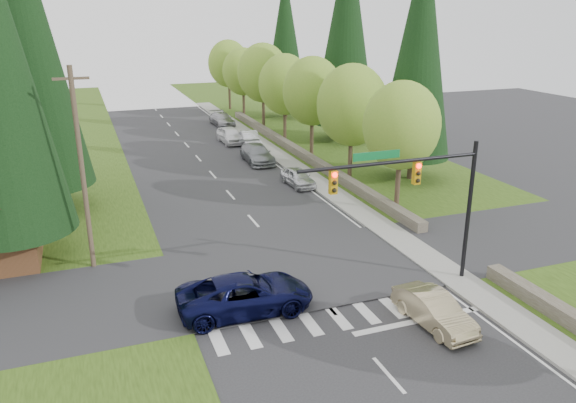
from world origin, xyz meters
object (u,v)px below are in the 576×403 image
parked_car_d (230,135)px  parked_car_e (222,119)px  parked_car_c (250,139)px  suv_navy (245,294)px  parked_car_b (257,154)px  sedan_champagne (434,310)px  parked_car_a (298,177)px

parked_car_d → parked_car_e: parked_car_d is taller
parked_car_c → parked_car_d: (-1.40, 2.06, 0.07)m
parked_car_c → parked_car_e: size_ratio=0.87×
suv_navy → parked_car_b: (7.99, 23.81, -0.07)m
parked_car_d → sedan_champagne: bearing=-93.6°
suv_navy → parked_car_c: suv_navy is taller
sedan_champagne → suv_navy: suv_navy is taller
parked_car_a → parked_car_d: bearing=90.4°
parked_car_c → parked_car_d: bearing=131.1°
suv_navy → parked_car_b: size_ratio=1.14×
parked_car_b → parked_car_c: parked_car_b is taller
parked_car_a → parked_car_e: size_ratio=0.78×
sedan_champagne → parked_car_a: size_ratio=1.08×
suv_navy → parked_car_b: 25.12m
sedan_champagne → parked_car_e: bearing=82.9°
parked_car_a → parked_car_e: bearing=85.7°
sedan_champagne → parked_car_b: 27.60m
sedan_champagne → parked_car_b: bearing=83.5°
sedan_champagne → parked_car_a: bearing=80.4°
sedan_champagne → parked_car_d: 35.56m
sedan_champagne → suv_navy: size_ratio=0.71×
parked_car_a → parked_car_c: size_ratio=0.90×
suv_navy → parked_car_c: (9.12, 29.72, -0.11)m
parked_car_d → suv_navy: bearing=-106.0°
suv_navy → parked_car_d: suv_navy is taller
parked_car_a → parked_car_b: bearing=92.5°
suv_navy → parked_car_d: (7.72, 31.78, -0.04)m
suv_navy → parked_car_a: size_ratio=1.52×
parked_car_c → parked_car_d: 2.49m
suv_navy → sedan_champagne: bearing=-116.9°
suv_navy → parked_car_e: (9.12, 40.66, -0.10)m
sedan_champagne → parked_car_c: bearing=82.0°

